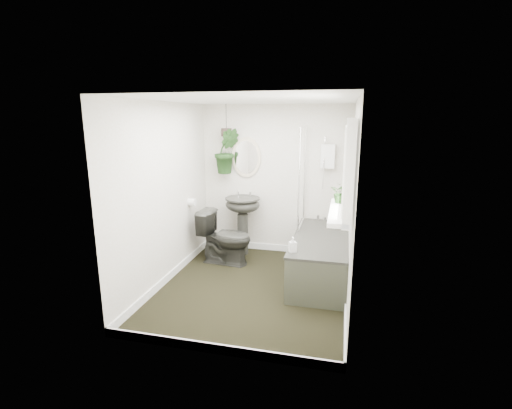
# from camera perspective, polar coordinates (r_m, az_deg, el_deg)

# --- Properties ---
(floor) EXTENTS (2.30, 2.80, 0.02)m
(floor) POSITION_cam_1_polar(r_m,az_deg,el_deg) (4.83, -0.43, -12.75)
(floor) COLOR black
(floor) RESTS_ON ground
(ceiling) EXTENTS (2.30, 2.80, 0.02)m
(ceiling) POSITION_cam_1_polar(r_m,az_deg,el_deg) (4.34, -0.48, 15.94)
(ceiling) COLOR white
(ceiling) RESTS_ON ground
(wall_back) EXTENTS (2.30, 0.02, 2.30)m
(wall_back) POSITION_cam_1_polar(r_m,az_deg,el_deg) (5.80, 2.92, 3.75)
(wall_back) COLOR silver
(wall_back) RESTS_ON ground
(wall_front) EXTENTS (2.30, 0.02, 2.30)m
(wall_front) POSITION_cam_1_polar(r_m,az_deg,el_deg) (3.14, -6.69, -4.59)
(wall_front) COLOR silver
(wall_front) RESTS_ON ground
(wall_left) EXTENTS (0.02, 2.80, 2.30)m
(wall_left) POSITION_cam_1_polar(r_m,az_deg,el_deg) (4.85, -13.88, 1.49)
(wall_left) COLOR silver
(wall_left) RESTS_ON ground
(wall_right) EXTENTS (0.02, 2.80, 2.30)m
(wall_right) POSITION_cam_1_polar(r_m,az_deg,el_deg) (4.32, 14.66, 0.02)
(wall_right) COLOR silver
(wall_right) RESTS_ON ground
(skirting) EXTENTS (2.30, 2.80, 0.10)m
(skirting) POSITION_cam_1_polar(r_m,az_deg,el_deg) (4.80, -0.43, -12.10)
(skirting) COLOR white
(skirting) RESTS_ON floor
(bathtub) EXTENTS (0.72, 1.72, 0.58)m
(bathtub) POSITION_cam_1_polar(r_m,az_deg,el_deg) (5.05, 9.89, -8.01)
(bathtub) COLOR #272723
(bathtub) RESTS_ON floor
(bath_screen) EXTENTS (0.04, 0.72, 1.40)m
(bath_screen) POSITION_cam_1_polar(r_m,az_deg,el_deg) (5.30, 7.10, 4.18)
(bath_screen) COLOR silver
(bath_screen) RESTS_ON bathtub
(shower_box) EXTENTS (0.20, 0.10, 0.35)m
(shower_box) POSITION_cam_1_polar(r_m,az_deg,el_deg) (5.58, 10.99, 7.30)
(shower_box) COLOR white
(shower_box) RESTS_ON wall_back
(oval_mirror) EXTENTS (0.46, 0.03, 0.62)m
(oval_mirror) POSITION_cam_1_polar(r_m,az_deg,el_deg) (5.81, -1.51, 7.26)
(oval_mirror) COLOR beige
(oval_mirror) RESTS_ON wall_back
(wall_sconce) EXTENTS (0.04, 0.04, 0.22)m
(wall_sconce) POSITION_cam_1_polar(r_m,az_deg,el_deg) (5.93, -5.29, 6.36)
(wall_sconce) COLOR black
(wall_sconce) RESTS_ON wall_back
(toilet_roll_holder) EXTENTS (0.11, 0.11, 0.11)m
(toilet_roll_holder) POSITION_cam_1_polar(r_m,az_deg,el_deg) (5.49, -9.86, 0.37)
(toilet_roll_holder) COLOR white
(toilet_roll_holder) RESTS_ON wall_left
(window_recess) EXTENTS (0.08, 1.00, 0.90)m
(window_recess) POSITION_cam_1_polar(r_m,az_deg,el_deg) (3.54, 14.14, 5.44)
(window_recess) COLOR white
(window_recess) RESTS_ON wall_right
(window_sill) EXTENTS (0.18, 1.00, 0.04)m
(window_sill) POSITION_cam_1_polar(r_m,az_deg,el_deg) (3.62, 12.66, -1.10)
(window_sill) COLOR white
(window_sill) RESTS_ON wall_right
(window_blinds) EXTENTS (0.01, 0.86, 0.76)m
(window_blinds) POSITION_cam_1_polar(r_m,az_deg,el_deg) (3.54, 13.41, 5.48)
(window_blinds) COLOR white
(window_blinds) RESTS_ON wall_right
(toilet) EXTENTS (0.80, 0.51, 0.78)m
(toilet) POSITION_cam_1_polar(r_m,az_deg,el_deg) (5.47, -4.74, -5.04)
(toilet) COLOR #272723
(toilet) RESTS_ON floor
(pedestal_sink) EXTENTS (0.58, 0.51, 0.91)m
(pedestal_sink) POSITION_cam_1_polar(r_m,az_deg,el_deg) (5.79, -2.05, -3.30)
(pedestal_sink) COLOR #272723
(pedestal_sink) RESTS_ON floor
(sill_plant) EXTENTS (0.24, 0.22, 0.21)m
(sill_plant) POSITION_cam_1_polar(r_m,az_deg,el_deg) (3.88, 12.92, 1.78)
(sill_plant) COLOR black
(sill_plant) RESTS_ON window_sill
(hanging_plant) EXTENTS (0.45, 0.41, 0.69)m
(hanging_plant) POSITION_cam_1_polar(r_m,az_deg,el_deg) (5.76, -4.52, 8.19)
(hanging_plant) COLOR black
(hanging_plant) RESTS_ON ceiling
(soap_bottle) EXTENTS (0.11, 0.11, 0.18)m
(soap_bottle) POSITION_cam_1_polar(r_m,az_deg,el_deg) (4.34, 5.67, -6.14)
(soap_bottle) COLOR black
(soap_bottle) RESTS_ON bathtub
(hanging_pot) EXTENTS (0.16, 0.16, 0.12)m
(hanging_pot) POSITION_cam_1_polar(r_m,az_deg,el_deg) (5.75, -4.57, 11.02)
(hanging_pot) COLOR #372924
(hanging_pot) RESTS_ON ceiling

